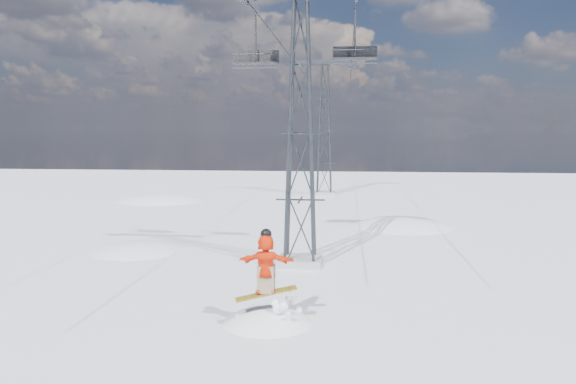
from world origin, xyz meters
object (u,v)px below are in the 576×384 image
Objects in this scene: lift_tower_far at (324,131)px; snowboarder_jump at (268,375)px; lift_tower_near at (300,134)px; lift_chair_near at (256,58)px.

lift_tower_far is 32.95m from snowboarder_jump.
lift_chair_near is (-2.20, 2.36, 3.36)m from lift_tower_near.
lift_tower_near reaches higher than lift_chair_near.
lift_tower_far reaches higher than snowboarder_jump.
lift_tower_near is 1.00× the size of lift_tower_far.
lift_tower_far is 22.99m from lift_chair_near.
lift_tower_near is 10.09m from snowboarder_jump.
snowboarder_jump is (-0.37, -32.17, -7.09)m from lift_tower_far.
lift_chair_near is at bearing 100.88° from snowboarder_jump.
lift_tower_far is at bearing 90.00° from lift_tower_near.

